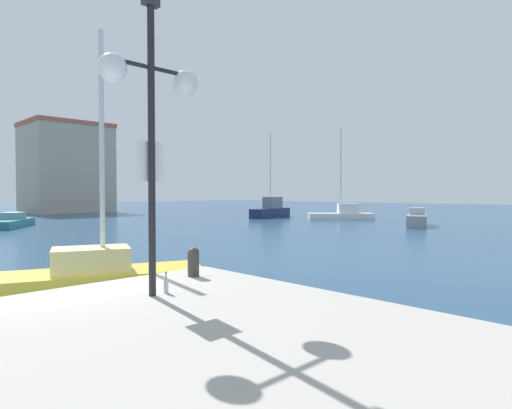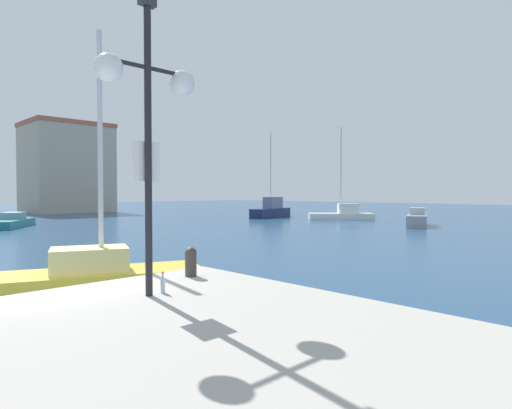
{
  "view_description": "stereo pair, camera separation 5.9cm",
  "coord_description": "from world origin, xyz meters",
  "views": [
    {
      "loc": [
        -2.69,
        -7.62,
        2.51
      ],
      "look_at": [
        19.56,
        15.01,
        1.63
      ],
      "focal_mm": 30.65,
      "sensor_mm": 36.0,
      "label": 1
    },
    {
      "loc": [
        -2.65,
        -7.66,
        2.51
      ],
      "look_at": [
        19.56,
        15.01,
        1.63
      ],
      "focal_mm": 30.65,
      "sensor_mm": 36.0,
      "label": 2
    }
  ],
  "objects": [
    {
      "name": "sailboat_navy_distant_east",
      "position": [
        29.2,
        22.66,
        0.77
      ],
      "size": [
        5.96,
        2.79,
        8.5
      ],
      "color": "#19234C",
      "rests_on": "water"
    },
    {
      "name": "mooring_bollard",
      "position": [
        1.81,
        -1.49,
        1.33
      ],
      "size": [
        0.21,
        0.21,
        0.51
      ],
      "color": "#38332D",
      "rests_on": "pier_quay"
    },
    {
      "name": "motorboat_teal_inner_mooring",
      "position": [
        6.68,
        27.07,
        0.37
      ],
      "size": [
        4.55,
        5.63,
        1.06
      ],
      "color": "#1E707A",
      "rests_on": "water"
    },
    {
      "name": "water",
      "position": [
        15.0,
        20.0,
        0.0
      ],
      "size": [
        160.0,
        160.0,
        0.0
      ],
      "primitive_type": "plane",
      "color": "navy",
      "rests_on": "ground"
    },
    {
      "name": "bottle",
      "position": [
        0.78,
        -2.23,
        1.17
      ],
      "size": [
        0.07,
        0.07,
        0.31
      ],
      "color": "silver",
      "rests_on": "pier_quay"
    },
    {
      "name": "sailboat_yellow_mid_harbor",
      "position": [
        2.0,
        2.51,
        0.46
      ],
      "size": [
        5.05,
        3.31,
        6.39
      ],
      "color": "gold",
      "rests_on": "water"
    },
    {
      "name": "lamppost",
      "position": [
        0.55,
        -2.24,
        3.86
      ],
      "size": [
        1.53,
        0.38,
        4.23
      ],
      "color": "black",
      "rests_on": "pier_quay"
    },
    {
      "name": "harbor_office",
      "position": [
        19.13,
        49.1,
        5.64
      ],
      "size": [
        9.59,
        8.59,
        11.26
      ],
      "color": "#B2A893",
      "rests_on": "ground"
    },
    {
      "name": "sailboat_white_far_left",
      "position": [
        31.51,
        15.71,
        0.52
      ],
      "size": [
        5.5,
        5.59,
        8.58
      ],
      "color": "white",
      "rests_on": "water"
    },
    {
      "name": "motorboat_grey_center_channel",
      "position": [
        28.66,
        7.13,
        0.5
      ],
      "size": [
        5.04,
        3.22,
        1.37
      ],
      "color": "gray",
      "rests_on": "water"
    }
  ]
}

